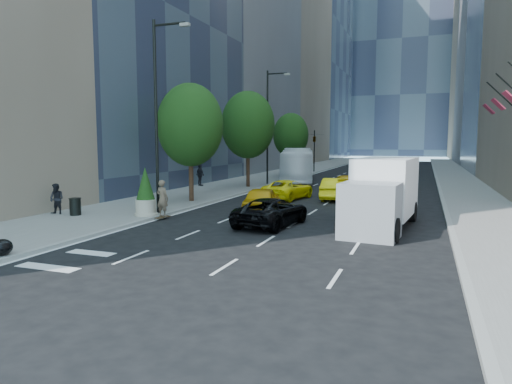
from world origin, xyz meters
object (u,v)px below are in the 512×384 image
at_px(planter_shrub, 146,192).
at_px(black_sedan_lincoln, 272,212).
at_px(box_truck, 382,193).
at_px(black_sedan_mercedes, 366,207).
at_px(city_bus, 298,165).
at_px(skateboarder, 163,201).
at_px(trash_can, 75,207).

bearing_deg(planter_shrub, black_sedan_lincoln, 2.37).
xyz_separation_m(box_truck, planter_shrub, (-11.63, -1.44, -0.27)).
bearing_deg(box_truck, black_sedan_mercedes, 135.15).
relative_size(black_sedan_mercedes, box_truck, 0.78).
bearing_deg(city_bus, planter_shrub, -107.89).
distance_m(skateboarder, city_bus, 23.27).
bearing_deg(black_sedan_mercedes, trash_can, -4.78).
bearing_deg(planter_shrub, box_truck, 7.04).
distance_m(black_sedan_lincoln, black_sedan_mercedes, 4.60).
bearing_deg(trash_can, box_truck, 9.94).
bearing_deg(black_sedan_mercedes, box_truck, 110.22).
bearing_deg(trash_can, skateboarder, 15.16).
relative_size(skateboarder, city_bus, 0.16).
bearing_deg(black_sedan_lincoln, skateboarder, 10.04).
distance_m(skateboarder, planter_shrub, 1.08).
bearing_deg(black_sedan_mercedes, black_sedan_lincoln, 8.97).
height_order(skateboarder, black_sedan_mercedes, skateboarder).
xyz_separation_m(black_sedan_mercedes, planter_shrub, (-10.80, -2.45, 0.57)).
bearing_deg(city_bus, trash_can, -115.62).
distance_m(black_sedan_lincoln, trash_can, 10.32).
bearing_deg(city_bus, box_truck, -79.20).
height_order(black_sedan_lincoln, city_bus, city_bus).
xyz_separation_m(city_bus, planter_shrub, (-1.80, -23.24, -0.32)).
xyz_separation_m(city_bus, box_truck, (9.83, -21.81, -0.05)).
distance_m(city_bus, box_truck, 23.92).
bearing_deg(trash_can, black_sedan_mercedes, 14.38).
distance_m(skateboarder, trash_can, 4.64).
bearing_deg(black_sedan_mercedes, planter_shrub, -6.39).
xyz_separation_m(black_sedan_lincoln, planter_shrub, (-6.74, -0.28, 0.68)).
bearing_deg(box_truck, city_bus, 120.04).
height_order(black_sedan_lincoln, trash_can, black_sedan_lincoln).
height_order(black_sedan_lincoln, planter_shrub, planter_shrub).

